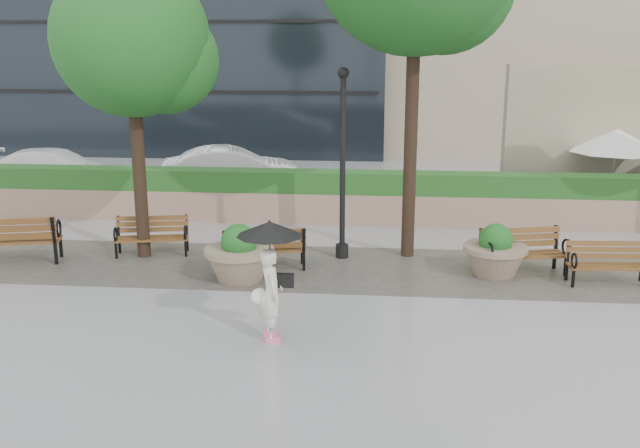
# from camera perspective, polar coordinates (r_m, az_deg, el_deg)

# --- Properties ---
(ground) EXTENTS (100.00, 100.00, 0.00)m
(ground) POSITION_cam_1_polar(r_m,az_deg,el_deg) (12.11, -0.22, -7.88)
(ground) COLOR gray
(ground) RESTS_ON ground
(cobble_strip) EXTENTS (28.00, 3.20, 0.01)m
(cobble_strip) POSITION_cam_1_polar(r_m,az_deg,el_deg) (14.92, 0.90, -3.54)
(cobble_strip) COLOR #383330
(cobble_strip) RESTS_ON ground
(hedge_wall) EXTENTS (24.00, 0.80, 1.35)m
(hedge_wall) POSITION_cam_1_polar(r_m,az_deg,el_deg) (18.61, 1.86, 2.15)
(hedge_wall) COLOR #93705F
(hedge_wall) RESTS_ON ground
(asphalt_street) EXTENTS (40.00, 7.00, 0.00)m
(asphalt_street) POSITION_cam_1_polar(r_m,az_deg,el_deg) (22.66, 2.47, 2.62)
(asphalt_street) COLOR black
(asphalt_street) RESTS_ON ground
(bench_0) EXTENTS (2.06, 1.22, 1.04)m
(bench_0) POSITION_cam_1_polar(r_m,az_deg,el_deg) (16.54, -23.34, -1.85)
(bench_0) COLOR brown
(bench_0) RESTS_ON ground
(bench_1) EXTENTS (1.66, 0.92, 0.85)m
(bench_1) POSITION_cam_1_polar(r_m,az_deg,el_deg) (16.20, -13.27, -1.57)
(bench_1) COLOR brown
(bench_1) RESTS_ON ground
(bench_2) EXTENTS (1.78, 0.99, 0.91)m
(bench_2) POSITION_cam_1_polar(r_m,az_deg,el_deg) (14.86, -4.46, -2.59)
(bench_2) COLOR brown
(bench_2) RESTS_ON ground
(bench_3) EXTENTS (1.82, 1.09, 0.92)m
(bench_3) POSITION_cam_1_polar(r_m,az_deg,el_deg) (15.03, 15.90, -2.90)
(bench_3) COLOR brown
(bench_3) RESTS_ON ground
(bench_4) EXTENTS (1.57, 0.70, 0.82)m
(bench_4) POSITION_cam_1_polar(r_m,az_deg,el_deg) (14.95, 22.03, -3.61)
(bench_4) COLOR brown
(bench_4) RESTS_ON ground
(planter_left) EXTENTS (1.37, 1.37, 1.15)m
(planter_left) POSITION_cam_1_polar(r_m,az_deg,el_deg) (14.12, -6.45, -2.77)
(planter_left) COLOR #7F6B56
(planter_left) RESTS_ON ground
(planter_right) EXTENTS (1.28, 1.28, 1.08)m
(planter_right) POSITION_cam_1_polar(r_m,az_deg,el_deg) (14.78, 13.82, -2.45)
(planter_right) COLOR #7F6B56
(planter_right) RESTS_ON ground
(lamppost) EXTENTS (0.28, 0.28, 4.09)m
(lamppost) POSITION_cam_1_polar(r_m,az_deg,el_deg) (15.24, 1.82, 3.81)
(lamppost) COLOR black
(lamppost) RESTS_ON ground
(tree_0) EXTENTS (3.34, 3.22, 6.27)m
(tree_0) POSITION_cam_1_polar(r_m,az_deg,el_deg) (15.58, -14.23, 13.72)
(tree_0) COLOR black
(tree_0) RESTS_ON ground
(patio_umb_white) EXTENTS (2.50, 2.50, 2.30)m
(patio_umb_white) POSITION_cam_1_polar(r_m,az_deg,el_deg) (21.02, 22.65, 6.12)
(patio_umb_white) COLOR black
(patio_umb_white) RESTS_ON ground
(car_left) EXTENTS (4.67, 2.16, 1.32)m
(car_left) POSITION_cam_1_polar(r_m,az_deg,el_deg) (24.22, -20.32, 4.08)
(car_left) COLOR silver
(car_left) RESTS_ON ground
(car_right) EXTENTS (4.53, 2.47, 1.41)m
(car_right) POSITION_cam_1_polar(r_m,az_deg,el_deg) (22.69, -7.05, 4.35)
(car_right) COLOR silver
(car_right) RESTS_ON ground
(pedestrian) EXTENTS (1.04, 1.04, 1.91)m
(pedestrian) POSITION_cam_1_polar(r_m,az_deg,el_deg) (11.10, -3.99, -3.60)
(pedestrian) COLOR beige
(pedestrian) RESTS_ON ground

